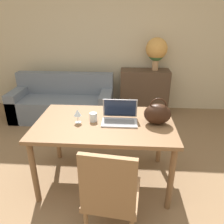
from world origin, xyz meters
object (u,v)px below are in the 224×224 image
laptop (120,116)px  wine_glass (78,113)px  couch (64,103)px  handbag (157,114)px  drinking_glass (93,117)px  chair (111,193)px  flower_vase (156,50)px

laptop → wine_glass: laptop is taller
couch → handbag: 2.34m
couch → drinking_glass: 1.93m
handbag → couch: bearing=131.9°
chair → flower_vase: size_ratio=1.64×
chair → laptop: size_ratio=2.57×
chair → wine_glass: (-0.40, 0.74, 0.35)m
drinking_glass → wine_glass: bearing=-163.8°
laptop → drinking_glass: laptop is taller
wine_glass → laptop: bearing=9.0°
chair → handbag: size_ratio=3.34×
chair → drinking_glass: chair is taller
couch → flower_vase: bearing=11.1°
chair → couch: 2.69m
wine_glass → drinking_glass: bearing=16.2°
couch → handbag: (1.51, -1.68, 0.59)m
chair → couch: bearing=120.2°
couch → flower_vase: 1.98m
couch → laptop: 2.06m
chair → wine_glass: size_ratio=6.37×
chair → handbag: handbag is taller
laptop → handbag: bearing=-5.7°
drinking_glass → handbag: 0.68m
flower_vase → chair: bearing=-102.7°
laptop → wine_glass: (-0.44, -0.07, 0.05)m
wine_glass → flower_vase: bearing=63.2°
laptop → flower_vase: size_ratio=0.64×
chair → laptop: bearing=93.7°
chair → wine_glass: bearing=124.9°
couch → flower_vase: size_ratio=3.15×
couch → flower_vase: (1.71, 0.34, 0.94)m
drinking_glass → wine_glass: wine_glass is taller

